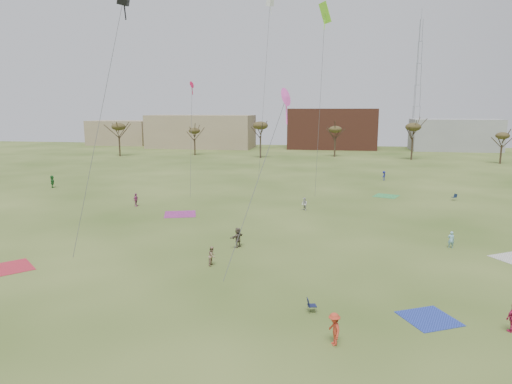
# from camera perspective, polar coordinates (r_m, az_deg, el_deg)

# --- Properties ---
(ground) EXTENTS (260.00, 260.00, 0.00)m
(ground) POSITION_cam_1_polar(r_m,az_deg,el_deg) (26.68, -4.57, -16.40)
(ground) COLOR #2F4816
(ground) RESTS_ON ground
(spectator_fore_b) EXTENTS (0.68, 0.81, 1.51)m
(spectator_fore_b) POSITION_cam_1_polar(r_m,az_deg,el_deg) (35.96, -5.47, -7.92)
(spectator_fore_b) COLOR #9D7D64
(spectator_fore_b) RESTS_ON ground
(spectator_fore_c) EXTENTS (1.20, 1.70, 1.76)m
(spectator_fore_c) POSITION_cam_1_polar(r_m,az_deg,el_deg) (40.31, -2.28, -5.67)
(spectator_fore_c) COLOR brown
(spectator_fore_c) RESTS_ON ground
(flyer_mid_b) EXTENTS (0.99, 1.27, 1.72)m
(flyer_mid_b) POSITION_cam_1_polar(r_m,az_deg,el_deg) (24.83, 9.69, -16.44)
(flyer_mid_b) COLOR #BE3A23
(flyer_mid_b) RESTS_ON ground
(flyer_mid_c) EXTENTS (0.57, 0.41, 1.49)m
(flyer_mid_c) POSITION_cam_1_polar(r_m,az_deg,el_deg) (43.58, 23.09, -5.47)
(flyer_mid_c) COLOR #82BED9
(flyer_mid_c) RESTS_ON ground
(spectator_mid_d) EXTENTS (0.55, 1.01, 1.63)m
(spectator_mid_d) POSITION_cam_1_polar(r_m,az_deg,el_deg) (58.91, -14.71, -0.94)
(spectator_mid_d) COLOR #AB4788
(spectator_mid_d) RESTS_ON ground
(spectator_mid_e) EXTENTS (0.93, 0.94, 1.54)m
(spectator_mid_e) POSITION_cam_1_polar(r_m,az_deg,el_deg) (54.95, 6.04, -1.50)
(spectator_mid_e) COLOR beige
(spectator_mid_e) RESTS_ON ground
(flyer_far_a) EXTENTS (1.45, 1.77, 1.90)m
(flyer_far_a) POSITION_cam_1_polar(r_m,az_deg,el_deg) (77.06, -24.00, 1.20)
(flyer_far_a) COLOR #246C2B
(flyer_far_a) RESTS_ON ground
(flyer_far_c) EXTENTS (0.97, 1.18, 1.60)m
(flyer_far_c) POSITION_cam_1_polar(r_m,az_deg,el_deg) (80.55, 15.61, 1.97)
(flyer_far_c) COLOR navy
(flyer_far_c) RESTS_ON ground
(blanket_red) EXTENTS (4.69, 4.69, 0.03)m
(blanket_red) POSITION_cam_1_polar(r_m,az_deg,el_deg) (40.13, -28.53, -8.34)
(blanket_red) COLOR #BA2536
(blanket_red) RESTS_ON ground
(blanket_blue) EXTENTS (3.78, 3.78, 0.03)m
(blanket_blue) POSITION_cam_1_polar(r_m,az_deg,el_deg) (29.28, 20.71, -14.54)
(blanket_blue) COLOR #24399F
(blanket_blue) RESTS_ON ground
(blanket_plum) EXTENTS (4.45, 4.45, 0.03)m
(blanket_plum) POSITION_cam_1_polar(r_m,az_deg,el_deg) (53.52, -9.41, -2.75)
(blanket_plum) COLOR #962E7F
(blanket_plum) RESTS_ON ground
(blanket_olive) EXTENTS (4.00, 4.00, 0.03)m
(blanket_olive) POSITION_cam_1_polar(r_m,az_deg,el_deg) (66.25, 15.88, -0.49)
(blanket_olive) COLOR green
(blanket_olive) RESTS_ON ground
(camp_chair_center) EXTENTS (0.65, 0.62, 0.87)m
(camp_chair_center) POSITION_cam_1_polar(r_m,az_deg,el_deg) (28.40, 6.93, -14.13)
(camp_chair_center) COLOR #151A3B
(camp_chair_center) RESTS_ON ground
(camp_chair_right) EXTENTS (0.73, 0.71, 0.87)m
(camp_chair_right) POSITION_cam_1_polar(r_m,az_deg,el_deg) (66.15, 23.41, -0.74)
(camp_chair_right) COLOR #132036
(camp_chair_right) RESTS_ON ground
(kites_aloft) EXTENTS (78.31, 56.13, 27.83)m
(kites_aloft) POSITION_cam_1_polar(r_m,az_deg,el_deg) (51.25, -0.12, 20.28)
(kites_aloft) COLOR red
(kites_aloft) RESTS_ON ground
(tree_line) EXTENTS (117.44, 49.32, 8.91)m
(tree_line) POSITION_cam_1_polar(r_m,az_deg,el_deg) (102.68, 4.85, 7.56)
(tree_line) COLOR #3A2B1E
(tree_line) RESTS_ON ground
(building_tan) EXTENTS (32.00, 14.00, 10.00)m
(building_tan) POSITION_cam_1_polar(r_m,az_deg,el_deg) (144.20, -6.82, 7.48)
(building_tan) COLOR #937F60
(building_tan) RESTS_ON ground
(building_brick) EXTENTS (26.00, 16.00, 12.00)m
(building_brick) POSITION_cam_1_polar(r_m,az_deg,el_deg) (143.19, 9.44, 7.80)
(building_brick) COLOR brown
(building_brick) RESTS_ON ground
(building_grey) EXTENTS (24.00, 12.00, 9.00)m
(building_grey) POSITION_cam_1_polar(r_m,az_deg,el_deg) (145.28, 23.45, 6.54)
(building_grey) COLOR gray
(building_grey) RESTS_ON ground
(building_tan_west) EXTENTS (20.00, 12.00, 8.00)m
(building_tan_west) POSITION_cam_1_polar(r_m,az_deg,el_deg) (161.72, -16.42, 7.09)
(building_tan_west) COLOR #937F60
(building_tan_west) RESTS_ON ground
(radio_tower) EXTENTS (1.51, 1.72, 41.00)m
(radio_tower) POSITION_cam_1_polar(r_m,az_deg,el_deg) (150.16, 19.43, 12.52)
(radio_tower) COLOR #9EA3A8
(radio_tower) RESTS_ON ground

